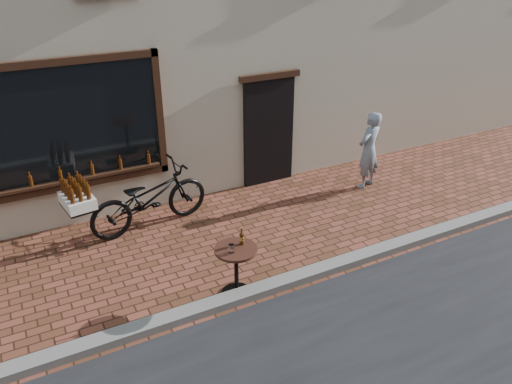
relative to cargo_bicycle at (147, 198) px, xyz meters
name	(u,v)px	position (x,y,z in m)	size (l,w,h in m)	color
ground	(267,301)	(0.89, -2.77, -0.59)	(90.00, 90.00, 0.00)	#512C1A
kerb	(260,290)	(0.89, -2.57, -0.53)	(90.00, 0.25, 0.12)	slate
cargo_bicycle	(147,198)	(0.00, 0.00, 0.00)	(2.59, 1.07, 1.23)	black
bistro_table	(236,262)	(0.58, -2.42, -0.03)	(0.61, 0.61, 1.05)	black
pedestrian	(369,150)	(4.49, -0.44, 0.22)	(0.58, 0.38, 1.60)	gray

